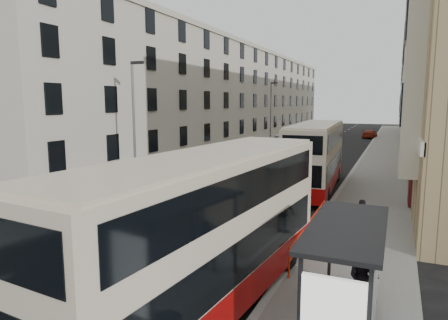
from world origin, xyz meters
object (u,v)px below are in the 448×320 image
at_px(street_lamp_far, 271,109).
at_px(car_red, 370,134).
at_px(bus_shelter, 351,262).
at_px(pedestrian_far, 362,223).
at_px(car_dark, 320,128).
at_px(white_van, 278,141).
at_px(double_decker_front, 207,232).
at_px(street_lamp_near, 134,118).
at_px(car_silver, 304,132).
at_px(double_decker_rear, 316,156).
at_px(pedestrian_mid, 363,277).

bearing_deg(street_lamp_far, car_red, 52.58).
distance_m(bus_shelter, car_red, 57.59).
xyz_separation_m(pedestrian_far, car_dark, (-12.52, 61.46, -0.40)).
bearing_deg(white_van, car_red, 72.33).
bearing_deg(double_decker_front, white_van, 108.35).
distance_m(street_lamp_far, car_dark, 26.25).
relative_size(street_lamp_near, car_silver, 2.00).
distance_m(street_lamp_near, pedestrian_far, 15.88).
bearing_deg(car_red, street_lamp_near, 81.42).
xyz_separation_m(bus_shelter, car_red, (-3.14, 57.49, -1.50)).
height_order(street_lamp_near, car_dark, street_lamp_near).
height_order(street_lamp_far, white_van, street_lamp_far).
bearing_deg(car_red, bus_shelter, 98.91).
distance_m(pedestrian_far, car_dark, 62.72).
height_order(bus_shelter, pedestrian_far, bus_shelter).
height_order(bus_shelter, street_lamp_far, street_lamp_far).
bearing_deg(double_decker_rear, pedestrian_mid, -77.53).
height_order(bus_shelter, street_lamp_near, street_lamp_near).
distance_m(street_lamp_far, white_van, 5.31).
bearing_deg(pedestrian_far, car_dark, -77.58).
distance_m(double_decker_rear, pedestrian_mid, 15.34).
bearing_deg(white_van, double_decker_front, -66.59).
bearing_deg(street_lamp_near, bus_shelter, -40.14).
bearing_deg(car_silver, car_red, 17.00).
height_order(car_silver, car_red, car_silver).
distance_m(double_decker_front, car_dark, 68.47).
bearing_deg(car_red, pedestrian_far, 99.03).
relative_size(street_lamp_near, street_lamp_far, 1.00).
xyz_separation_m(bus_shelter, double_decker_rear, (-3.91, 16.68, 0.04)).
relative_size(pedestrian_mid, pedestrian_far, 0.93).
bearing_deg(street_lamp_far, double_decker_front, -75.35).
distance_m(bus_shelter, double_decker_rear, 17.13).
height_order(street_lamp_far, pedestrian_far, street_lamp_far).
relative_size(double_decker_rear, pedestrian_far, 5.98).
bearing_deg(pedestrian_mid, street_lamp_far, 112.05).
distance_m(street_lamp_near, car_silver, 45.37).
distance_m(pedestrian_far, car_silver, 52.48).
bearing_deg(double_decker_front, bus_shelter, -1.18).
bearing_deg(double_decker_front, street_lamp_far, 109.86).
relative_size(pedestrian_mid, car_dark, 0.42).
bearing_deg(street_lamp_far, pedestrian_far, -67.94).
bearing_deg(bus_shelter, street_lamp_far, 109.12).
xyz_separation_m(street_lamp_far, double_decker_rear, (10.78, -25.71, -2.46)).
bearing_deg(car_dark, double_decker_front, -81.32).
height_order(bus_shelter, car_dark, bus_shelter).
bearing_deg(pedestrian_mid, white_van, 111.01).
relative_size(street_lamp_far, double_decker_front, 0.73).
relative_size(car_silver, car_red, 0.91).
bearing_deg(double_decker_rear, car_red, 85.94).
bearing_deg(street_lamp_far, white_van, -58.53).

